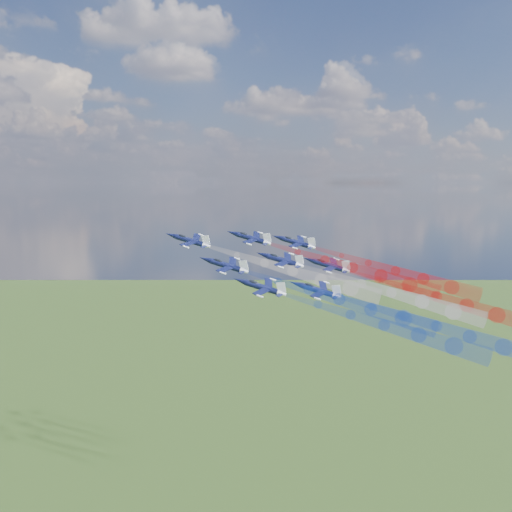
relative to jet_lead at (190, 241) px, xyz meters
name	(u,v)px	position (x,y,z in m)	size (l,w,h in m)	color
jet_lead	(190,241)	(0.00, 0.00, 0.00)	(10.13, 12.66, 3.38)	black
trail_lead	(293,271)	(22.54, -14.17, -6.86)	(4.22, 43.81, 4.22)	white
jet_inner_left	(226,265)	(5.65, -14.70, -4.68)	(10.13, 12.66, 3.38)	black
trail_inner_left	(339,300)	(28.19, -28.88, -11.54)	(4.22, 43.81, 4.22)	blue
jet_inner_right	(251,238)	(16.37, 0.55, 0.14)	(10.13, 12.66, 3.38)	black
trail_inner_right	(353,268)	(38.91, -13.63, -6.73)	(4.22, 43.81, 4.22)	red
jet_outer_left	(262,287)	(10.98, -25.75, -8.35)	(10.13, 12.66, 3.38)	black
trail_outer_left	(384,325)	(33.51, -39.93, -15.22)	(4.22, 43.81, 4.22)	blue
jet_center_third	(282,260)	(20.81, -11.32, -4.42)	(10.13, 12.66, 3.38)	black
trail_center_third	(391,293)	(43.35, -25.49, -11.29)	(4.22, 43.81, 4.22)	white
jet_outer_right	(296,242)	(29.47, 1.96, -1.45)	(10.13, 12.66, 3.38)	black
trail_outer_right	(396,271)	(52.01, -12.22, -8.32)	(4.22, 43.81, 4.22)	red
jet_rear_left	(317,290)	(25.11, -23.71, -10.05)	(10.13, 12.66, 3.38)	black
trail_rear_left	(436,326)	(47.65, -37.88, -16.92)	(4.22, 43.81, 4.22)	blue
jet_rear_right	(329,265)	(33.84, -10.33, -6.36)	(10.13, 12.66, 3.38)	black
trail_rear_right	(436,297)	(56.38, -24.51, -13.23)	(4.22, 43.81, 4.22)	red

